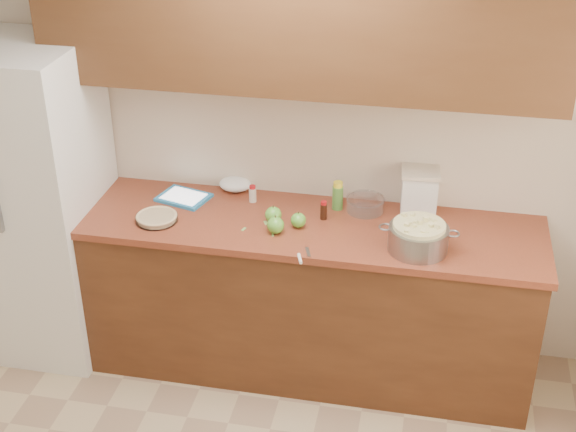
% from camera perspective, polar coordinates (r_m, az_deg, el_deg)
% --- Properties ---
extents(room_shell, '(3.60, 3.60, 3.60)m').
position_cam_1_polar(room_shell, '(2.80, -5.56, -8.21)').
color(room_shell, tan).
rests_on(room_shell, ground).
extents(counter_run, '(2.64, 0.68, 0.92)m').
position_cam_1_polar(counter_run, '(4.45, 0.25, -5.56)').
color(counter_run, '#572F18').
rests_on(counter_run, ground).
extents(upper_cabinets, '(2.60, 0.34, 0.70)m').
position_cam_1_polar(upper_cabinets, '(3.95, 0.74, 13.83)').
color(upper_cabinets, '#4F2F18').
rests_on(upper_cabinets, room_shell).
extents(fridge, '(0.70, 0.70, 1.80)m').
position_cam_1_polar(fridge, '(4.65, -17.54, 0.89)').
color(fridge, white).
rests_on(fridge, ground).
extents(pie, '(0.22, 0.22, 0.04)m').
position_cam_1_polar(pie, '(4.26, -9.32, -0.12)').
color(pie, silver).
rests_on(pie, counter_run).
extents(colander, '(0.39, 0.30, 0.15)m').
position_cam_1_polar(colander, '(3.98, 9.25, -1.50)').
color(colander, gray).
rests_on(colander, counter_run).
extents(flour_canister, '(0.21, 0.21, 0.25)m').
position_cam_1_polar(flour_canister, '(4.31, 9.31, 1.83)').
color(flour_canister, white).
rests_on(flour_canister, counter_run).
extents(tablet, '(0.31, 0.27, 0.02)m').
position_cam_1_polar(tablet, '(4.46, -7.43, 1.32)').
color(tablet, '#2884C3').
rests_on(tablet, counter_run).
extents(paring_knife, '(0.07, 0.16, 0.02)m').
position_cam_1_polar(paring_knife, '(3.89, 0.94, -2.97)').
color(paring_knife, gray).
rests_on(paring_knife, counter_run).
extents(lemon_bottle, '(0.06, 0.06, 0.16)m').
position_cam_1_polar(lemon_bottle, '(4.30, 3.55, 1.43)').
color(lemon_bottle, '#4C8C38').
rests_on(lemon_bottle, counter_run).
extents(cinnamon_shaker, '(0.04, 0.04, 0.10)m').
position_cam_1_polar(cinnamon_shaker, '(4.38, -2.53, 1.58)').
color(cinnamon_shaker, beige).
rests_on(cinnamon_shaker, counter_run).
extents(vanilla_bottle, '(0.04, 0.04, 0.10)m').
position_cam_1_polar(vanilla_bottle, '(4.21, 2.55, 0.39)').
color(vanilla_bottle, black).
rests_on(vanilla_bottle, counter_run).
extents(mixing_bowl, '(0.21, 0.21, 0.08)m').
position_cam_1_polar(mixing_bowl, '(4.31, 5.51, 0.88)').
color(mixing_bowl, silver).
rests_on(mixing_bowl, counter_run).
extents(paper_towel, '(0.20, 0.17, 0.08)m').
position_cam_1_polar(paper_towel, '(4.52, -3.77, 2.28)').
color(paper_towel, white).
rests_on(paper_towel, counter_run).
extents(apple_left, '(0.09, 0.09, 0.10)m').
position_cam_1_polar(apple_left, '(4.18, -1.05, 0.09)').
color(apple_left, '#5AA934').
rests_on(apple_left, counter_run).
extents(apple_center, '(0.08, 0.08, 0.09)m').
position_cam_1_polar(apple_center, '(4.14, 0.74, -0.30)').
color(apple_center, '#5AA934').
rests_on(apple_center, counter_run).
extents(apple_front, '(0.09, 0.09, 0.10)m').
position_cam_1_polar(apple_front, '(4.08, -0.89, -0.65)').
color(apple_front, '#5AA934').
rests_on(apple_front, counter_run).
extents(peel_a, '(0.03, 0.04, 0.00)m').
position_cam_1_polar(peel_a, '(4.19, -1.59, -0.49)').
color(peel_a, '#86B558').
rests_on(peel_a, counter_run).
extents(peel_b, '(0.02, 0.04, 0.00)m').
position_cam_1_polar(peel_b, '(4.14, -3.17, -0.94)').
color(peel_b, '#86B558').
rests_on(peel_b, counter_run).
extents(peel_c, '(0.02, 0.03, 0.00)m').
position_cam_1_polar(peel_c, '(4.08, -1.09, -1.36)').
color(peel_c, '#86B558').
rests_on(peel_c, counter_run).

